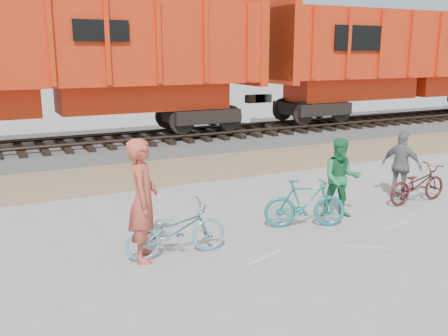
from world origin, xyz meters
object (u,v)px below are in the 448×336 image
Objects in this scene: hopper_car_center at (45,60)px; bicycle_blue at (176,230)px; bicycle_teal at (305,203)px; bicycle_maroon at (417,184)px; person_woman at (402,165)px; hopper_car_right at (409,58)px; person_solo at (143,200)px; person_man at (341,178)px.

hopper_car_center is 9.45m from bicycle_blue.
hopper_car_center reaches higher than bicycle_teal.
person_woman reaches higher than bicycle_maroon.
hopper_car_right is 8.71× the size of bicycle_maroon.
person_solo is (-0.50, 0.10, 0.54)m from bicycle_blue.
bicycle_blue is 1.09× the size of bicycle_teal.
person_woman is (6.42, -8.27, -2.24)m from hopper_car_center.
person_solo reaches higher than bicycle_blue.
person_solo reaches higher than person_man.
person_man is (4.17, 0.30, -0.18)m from person_solo.
bicycle_maroon is 1.00× the size of person_man.
person_man reaches higher than person_woman.
bicycle_teal is 3.11m from person_woman.
hopper_car_center is 9.96m from person_man.
hopper_car_center is 8.75× the size of person_man.
bicycle_teal is at bearing -69.12° from hopper_car_center.
hopper_car_center is at bearing 180.00° from hopper_car_right.
bicycle_teal is at bearing -82.16° from bicycle_blue.
bicycle_blue is at bearing -85.52° from hopper_car_center.
bicycle_maroon is at bearing 29.57° from person_man.
hopper_car_right is 12.12m from person_woman.
person_woman is (-0.10, 0.40, 0.35)m from bicycle_maroon.
bicycle_maroon is 1.04× the size of person_woman.
hopper_car_right is 8.28× the size of bicycle_blue.
person_woman reaches higher than bicycle_blue.
person_solo is 1.23× the size of person_man.
bicycle_teal is at bearing -139.21° from person_man.
bicycle_blue is 1.05× the size of bicycle_maroon.
bicycle_teal is at bearing -64.40° from person_solo.
hopper_car_center is 9.00× the size of bicycle_teal.
hopper_car_right reaches higher than bicycle_maroon.
hopper_car_right is 7.12× the size of person_solo.
bicycle_teal is 1.01× the size of person_woman.
bicycle_maroon is (3.14, 0.20, -0.05)m from bicycle_teal.
person_man is (3.67, 0.40, 0.36)m from bicycle_blue.
hopper_car_center and hopper_car_right have the same top height.
person_man is (-2.14, -0.00, 0.38)m from bicycle_maroon.
bicycle_maroon is at bearing -63.45° from person_solo.
person_solo is at bearing -146.41° from person_man.
bicycle_teal is 3.22m from person_solo.
bicycle_maroon is at bearing -134.38° from hopper_car_right.
bicycle_teal is at bearing 79.91° from person_woman.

